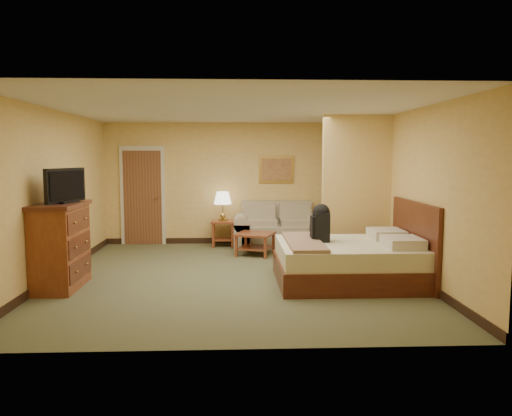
{
  "coord_description": "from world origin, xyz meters",
  "views": [
    {
      "loc": [
        0.01,
        -7.73,
        1.89
      ],
      "look_at": [
        0.37,
        0.6,
        1.02
      ],
      "focal_mm": 35.0,
      "sensor_mm": 36.0,
      "label": 1
    }
  ],
  "objects": [
    {
      "name": "tv",
      "position": [
        -2.38,
        -0.6,
        1.46
      ],
      "size": [
        0.33,
        0.78,
        0.49
      ],
      "rotation": [
        0.0,
        0.0,
        -0.35
      ],
      "color": "black",
      "rests_on": "dresser"
    },
    {
      "name": "ceiling",
      "position": [
        0.0,
        0.0,
        2.6
      ],
      "size": [
        6.0,
        6.0,
        0.0
      ],
      "primitive_type": "plane",
      "rotation": [
        3.14,
        0.0,
        0.0
      ],
      "color": "white",
      "rests_on": "back_wall"
    },
    {
      "name": "back_wall",
      "position": [
        0.0,
        3.0,
        1.3
      ],
      "size": [
        5.5,
        0.02,
        2.6
      ],
      "primitive_type": "cube",
      "color": "#E0B65F",
      "rests_on": "floor"
    },
    {
      "name": "door",
      "position": [
        -1.95,
        2.96,
        1.03
      ],
      "size": [
        0.94,
        0.16,
        2.1
      ],
      "color": "beige",
      "rests_on": "floor"
    },
    {
      "name": "baseboard",
      "position": [
        0.0,
        2.99,
        0.06
      ],
      "size": [
        5.5,
        0.02,
        0.12
      ],
      "primitive_type": "cube",
      "color": "black",
      "rests_on": "floor"
    },
    {
      "name": "table_lamp",
      "position": [
        -0.24,
        2.65,
        1.0
      ],
      "size": [
        0.37,
        0.37,
        0.61
      ],
      "color": "#A2863B",
      "rests_on": "side_table"
    },
    {
      "name": "wall_picture",
      "position": [
        0.91,
        2.97,
        1.6
      ],
      "size": [
        0.75,
        0.04,
        0.58
      ],
      "color": "#B78E3F",
      "rests_on": "back_wall"
    },
    {
      "name": "partition",
      "position": [
        2.15,
        0.93,
        1.3
      ],
      "size": [
        1.2,
        0.15,
        2.6
      ],
      "primitive_type": "cube",
      "color": "#E0B65F",
      "rests_on": "floor"
    },
    {
      "name": "left_wall",
      "position": [
        -2.75,
        0.0,
        1.3
      ],
      "size": [
        0.02,
        6.0,
        2.6
      ],
      "primitive_type": "cube",
      "color": "#E0B65F",
      "rests_on": "floor"
    },
    {
      "name": "bed",
      "position": [
        1.81,
        -0.44,
        0.33
      ],
      "size": [
        2.2,
        1.87,
        1.21
      ],
      "color": "#471B10",
      "rests_on": "floor"
    },
    {
      "name": "right_wall",
      "position": [
        2.75,
        0.0,
        1.3
      ],
      "size": [
        0.02,
        6.0,
        2.6
      ],
      "primitive_type": "cube",
      "color": "#E0B65F",
      "rests_on": "floor"
    },
    {
      "name": "side_table",
      "position": [
        -0.24,
        2.65,
        0.36
      ],
      "size": [
        0.49,
        0.49,
        0.54
      ],
      "color": "maroon",
      "rests_on": "floor"
    },
    {
      "name": "loveseat",
      "position": [
        0.91,
        2.58,
        0.3
      ],
      "size": [
        1.85,
        0.86,
        0.93
      ],
      "color": "tan",
      "rests_on": "floor"
    },
    {
      "name": "coffee_table",
      "position": [
        0.4,
        1.68,
        0.31
      ],
      "size": [
        0.85,
        0.85,
        0.43
      ],
      "rotation": [
        0.0,
        0.0,
        -0.35
      ],
      "color": "maroon",
      "rests_on": "floor"
    },
    {
      "name": "floor",
      "position": [
        0.0,
        0.0,
        0.0
      ],
      "size": [
        6.0,
        6.0,
        0.0
      ],
      "primitive_type": "plane",
      "color": "#535637",
      "rests_on": "ground"
    },
    {
      "name": "dresser",
      "position": [
        -2.48,
        -0.6,
        0.62
      ],
      "size": [
        0.6,
        1.15,
        1.23
      ],
      "color": "maroon",
      "rests_on": "floor"
    },
    {
      "name": "backpack",
      "position": [
        1.33,
        -0.26,
        0.9
      ],
      "size": [
        0.26,
        0.33,
        0.57
      ],
      "rotation": [
        0.0,
        0.0,
        -0.01
      ],
      "color": "black",
      "rests_on": "bed"
    }
  ]
}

